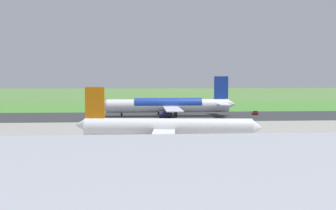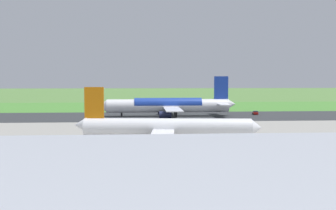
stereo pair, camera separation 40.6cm
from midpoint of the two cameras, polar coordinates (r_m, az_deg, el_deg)
ground_plane at (r=153.63m, az=-3.63°, el=-1.69°), size 800.00×800.00×0.00m
runway_asphalt at (r=153.63m, az=-3.63°, el=-1.68°), size 600.00×37.93×0.06m
apron_concrete at (r=89.27m, az=-3.40°, el=-5.85°), size 440.00×110.00×0.05m
grass_verge_foreground at (r=200.82m, az=-3.70°, el=-0.33°), size 600.00×80.00×0.04m
airliner_main at (r=153.63m, az=0.07°, el=-0.05°), size 53.97×44.03×15.88m
airliner_parked_mid at (r=93.04m, az=-0.27°, el=-3.23°), size 44.88×36.77×13.09m
service_car_followme at (r=164.53m, az=12.56°, el=-1.10°), size 2.33×4.39×1.62m
no_stopping_sign at (r=198.24m, az=-0.11°, el=0.06°), size 0.60×0.10×2.58m
traffic_cone_orange at (r=197.50m, az=-1.14°, el=-0.33°), size 0.40×0.40×0.55m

